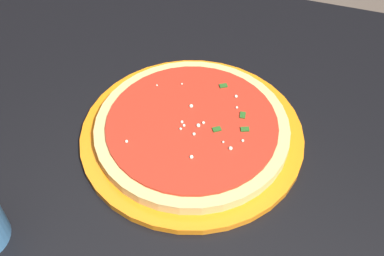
% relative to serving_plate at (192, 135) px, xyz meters
% --- Properties ---
extents(restaurant_table, '(1.10, 0.90, 0.73)m').
position_rel_serving_plate_xyz_m(restaurant_table, '(0.05, -0.04, -0.13)').
color(restaurant_table, black).
rests_on(restaurant_table, ground_plane).
extents(serving_plate, '(0.33, 0.33, 0.01)m').
position_rel_serving_plate_xyz_m(serving_plate, '(0.00, 0.00, 0.00)').
color(serving_plate, orange).
rests_on(serving_plate, restaurant_table).
extents(pizza, '(0.28, 0.28, 0.02)m').
position_rel_serving_plate_xyz_m(pizza, '(0.00, 0.00, 0.01)').
color(pizza, '#DBB26B').
rests_on(pizza, serving_plate).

